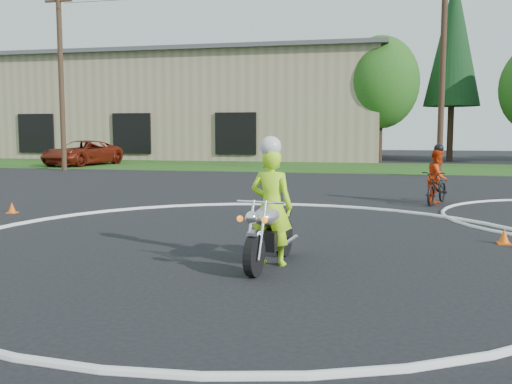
% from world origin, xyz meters
% --- Properties ---
extents(ground, '(120.00, 120.00, 0.00)m').
position_xyz_m(ground, '(0.00, 0.00, 0.00)').
color(ground, black).
rests_on(ground, ground).
extents(grass_strip, '(120.00, 10.00, 0.02)m').
position_xyz_m(grass_strip, '(0.00, 27.00, 0.01)').
color(grass_strip, '#1E4714').
rests_on(grass_strip, ground).
extents(course_markings, '(19.05, 19.05, 0.12)m').
position_xyz_m(course_markings, '(2.17, 4.35, 0.01)').
color(course_markings, silver).
rests_on(course_markings, ground).
extents(primary_motorcycle, '(0.77, 2.17, 1.14)m').
position_xyz_m(primary_motorcycle, '(0.68, 1.39, 0.56)').
color(primary_motorcycle, black).
rests_on(primary_motorcycle, ground).
extents(rider_primary_grp, '(0.75, 0.54, 2.12)m').
position_xyz_m(rider_primary_grp, '(0.68, 1.52, 1.02)').
color(rider_primary_grp, '#B1FF1A').
rests_on(rider_primary_grp, ground).
extents(rider_second_grp, '(1.25, 2.00, 1.82)m').
position_xyz_m(rider_second_grp, '(4.03, 10.28, 0.64)').
color(rider_second_grp, black).
rests_on(rider_second_grp, ground).
extents(pickup_grp, '(3.56, 6.07, 1.59)m').
position_xyz_m(pickup_grp, '(-16.40, 25.40, 0.79)').
color(pickup_grp, '#63180B').
rests_on(pickup_grp, ground).
extents(warehouse, '(41.00, 17.00, 8.30)m').
position_xyz_m(warehouse, '(-18.00, 39.99, 4.16)').
color(warehouse, tan).
rests_on(warehouse, ground).
extents(utility_poles, '(41.60, 1.12, 10.00)m').
position_xyz_m(utility_poles, '(5.00, 21.00, 5.20)').
color(utility_poles, '#473321').
rests_on(utility_poles, ground).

